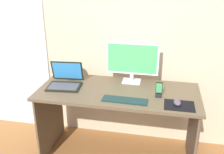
% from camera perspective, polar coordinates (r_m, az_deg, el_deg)
% --- Properties ---
extents(wall_back, '(6.00, 0.04, 2.50)m').
position_cam_1_polar(wall_back, '(2.70, 3.07, 10.65)').
color(wall_back, '#C2B493').
rests_on(wall_back, ground_plane).
extents(door_left, '(0.82, 0.02, 2.02)m').
position_cam_1_polar(door_left, '(3.18, -20.88, 6.55)').
color(door_left, white).
rests_on(door_left, ground_plane).
extents(desk, '(1.51, 0.66, 0.75)m').
position_cam_1_polar(desk, '(2.52, 1.28, -6.04)').
color(desk, brown).
rests_on(desk, ground_plane).
extents(monitor, '(0.52, 0.14, 0.41)m').
position_cam_1_polar(monitor, '(2.57, 4.44, 3.55)').
color(monitor, white).
rests_on(monitor, desk).
extents(laptop, '(0.34, 0.31, 0.22)m').
position_cam_1_polar(laptop, '(2.58, -10.17, -0.89)').
color(laptop, black).
rests_on(laptop, desk).
extents(fishbowl, '(0.16, 0.16, 0.16)m').
position_cam_1_polar(fishbowl, '(2.76, -8.38, 1.52)').
color(fishbowl, silver).
rests_on(fishbowl, desk).
extents(keyboard_external, '(0.40, 0.13, 0.01)m').
position_cam_1_polar(keyboard_external, '(2.27, 2.82, -5.07)').
color(keyboard_external, '#162D2F').
rests_on(keyboard_external, desk).
extents(mousepad, '(0.25, 0.20, 0.00)m').
position_cam_1_polar(mousepad, '(2.26, 14.48, -6.03)').
color(mousepad, black).
rests_on(mousepad, desk).
extents(mouse, '(0.07, 0.11, 0.04)m').
position_cam_1_polar(mouse, '(2.26, 14.04, -5.42)').
color(mouse, '#524356').
rests_on(mouse, mousepad).
extents(phone_in_dock, '(0.06, 0.05, 0.14)m').
position_cam_1_polar(phone_in_dock, '(2.36, 10.17, -3.10)').
color(phone_in_dock, black).
rests_on(phone_in_dock, desk).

